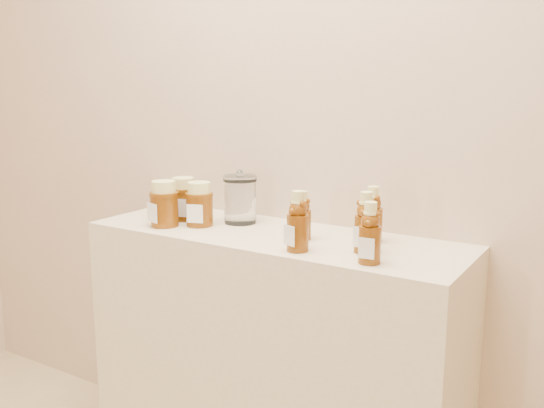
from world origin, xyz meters
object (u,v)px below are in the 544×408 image
Objects in this scene: display_table at (273,369)px; glass_canister at (240,197)px; bear_bottle_back_left at (302,212)px; honey_jar_left at (183,199)px; bear_bottle_front_left at (298,217)px.

display_table is 0.57m from glass_canister.
bear_bottle_back_left reaches higher than honey_jar_left.
bear_bottle_front_left is 0.38m from glass_canister.
glass_canister reaches higher than display_table.
bear_bottle_back_left is at bearing -20.83° from honey_jar_left.
bear_bottle_front_left reaches higher than bear_bottle_back_left.
bear_bottle_back_left reaches higher than display_table.
honey_jar_left is at bearing 169.23° from bear_bottle_back_left.
bear_bottle_front_left is at bearing -38.65° from display_table.
bear_bottle_back_left is (0.11, -0.01, 0.53)m from display_table.
bear_bottle_front_left is 0.54m from honey_jar_left.
bear_bottle_back_left is 0.86× the size of bear_bottle_front_left.
display_table is 6.31× the size of bear_bottle_front_left.
glass_canister is (-0.28, 0.08, 0.00)m from bear_bottle_back_left.
honey_jar_left is at bearing 178.99° from display_table.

